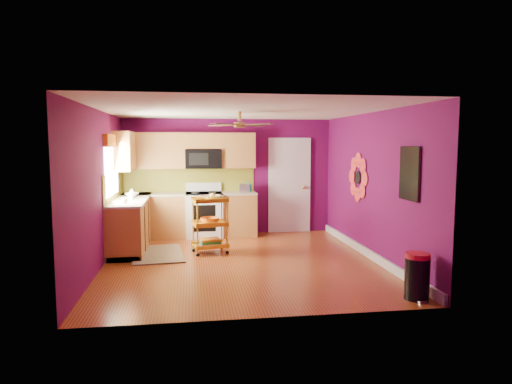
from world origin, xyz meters
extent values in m
plane|color=maroon|center=(0.00, 0.00, 0.00)|extent=(5.00, 5.00, 0.00)
cube|color=#5C0A49|center=(0.00, 2.50, 1.25)|extent=(4.50, 0.04, 2.50)
cube|color=#5C0A49|center=(0.00, -2.50, 1.25)|extent=(4.50, 0.04, 2.50)
cube|color=#5C0A49|center=(-2.25, 0.00, 1.25)|extent=(0.04, 5.00, 2.50)
cube|color=#5C0A49|center=(2.25, 0.00, 1.25)|extent=(0.04, 5.00, 2.50)
cube|color=silver|center=(0.00, 0.00, 2.50)|extent=(4.50, 5.00, 0.04)
cube|color=white|center=(2.22, 0.00, 0.07)|extent=(0.05, 4.90, 0.14)
cube|color=#965D28|center=(-1.95, 1.35, 0.45)|extent=(0.60, 2.30, 0.90)
cube|color=#965D28|center=(-0.85, 2.20, 0.45)|extent=(2.80, 0.60, 0.90)
cube|color=beige|center=(-1.95, 1.35, 0.92)|extent=(0.63, 2.30, 0.04)
cube|color=beige|center=(-0.85, 2.20, 0.92)|extent=(2.80, 0.63, 0.04)
cube|color=black|center=(-1.95, 1.35, 0.05)|extent=(0.54, 2.30, 0.10)
cube|color=black|center=(-0.85, 2.20, 0.05)|extent=(2.80, 0.54, 0.10)
cube|color=white|center=(-0.55, 2.17, 0.46)|extent=(0.76, 0.66, 0.92)
cube|color=black|center=(-0.55, 2.17, 0.93)|extent=(0.76, 0.62, 0.03)
cube|color=white|center=(-0.55, 2.45, 1.04)|extent=(0.76, 0.06, 0.18)
cube|color=black|center=(-0.55, 1.84, 0.45)|extent=(0.45, 0.02, 0.55)
cube|color=#965D28|center=(-1.59, 2.33, 1.83)|extent=(1.32, 0.33, 0.75)
cube|color=#965D28|center=(0.19, 2.33, 1.83)|extent=(0.72, 0.33, 0.75)
cube|color=#965D28|center=(-0.55, 2.33, 2.03)|extent=(0.76, 0.33, 0.34)
cube|color=#965D28|center=(-2.08, 1.85, 1.83)|extent=(0.33, 1.30, 0.75)
cube|color=black|center=(-0.55, 2.30, 1.65)|extent=(0.76, 0.38, 0.40)
cube|color=brown|center=(-0.85, 2.49, 1.20)|extent=(2.80, 0.01, 0.51)
cube|color=brown|center=(-2.24, 1.35, 1.20)|extent=(0.01, 2.30, 0.51)
cube|color=white|center=(-2.23, 1.05, 1.55)|extent=(0.03, 1.20, 1.00)
cube|color=orange|center=(-2.20, 1.05, 2.02)|extent=(0.08, 1.35, 0.22)
cube|color=white|center=(1.35, 2.48, 1.02)|extent=(0.85, 0.04, 2.05)
cube|color=white|center=(1.35, 2.46, 1.02)|extent=(0.95, 0.02, 2.15)
sphere|color=#BF8C3F|center=(1.67, 2.42, 1.00)|extent=(0.07, 0.07, 0.07)
cylinder|color=black|center=(2.23, 0.60, 1.35)|extent=(0.01, 0.24, 0.24)
cube|color=teal|center=(2.23, -1.40, 1.55)|extent=(0.03, 0.52, 0.72)
cube|color=black|center=(2.21, -1.40, 1.55)|extent=(0.01, 0.56, 0.76)
cylinder|color=#BF8C3F|center=(0.00, 0.20, 2.42)|extent=(0.06, 0.06, 0.16)
cylinder|color=#BF8C3F|center=(0.00, 0.20, 2.28)|extent=(0.20, 0.20, 0.08)
cube|color=#4C2D19|center=(0.27, 0.47, 2.28)|extent=(0.47, 0.47, 0.01)
cube|color=#4C2D19|center=(-0.27, 0.47, 2.28)|extent=(0.47, 0.47, 0.01)
cube|color=#4C2D19|center=(-0.27, -0.07, 2.28)|extent=(0.47, 0.47, 0.01)
cube|color=#4C2D19|center=(0.27, -0.07, 2.28)|extent=(0.47, 0.47, 0.01)
cube|color=black|center=(-1.42, 0.71, 0.01)|extent=(1.00, 1.49, 0.02)
cylinder|color=yellow|center=(-0.72, 0.46, 0.51)|extent=(0.03, 0.03, 0.93)
cylinder|color=yellow|center=(-0.19, 0.57, 0.51)|extent=(0.03, 0.03, 0.93)
cylinder|color=yellow|center=(-0.79, 0.83, 0.51)|extent=(0.03, 0.03, 0.93)
cylinder|color=yellow|center=(-0.27, 0.93, 0.51)|extent=(0.03, 0.03, 0.93)
sphere|color=black|center=(-0.72, 0.46, 0.03)|extent=(0.07, 0.07, 0.07)
sphere|color=black|center=(-0.19, 0.57, 0.03)|extent=(0.07, 0.07, 0.07)
sphere|color=black|center=(-0.79, 0.83, 0.03)|extent=(0.07, 0.07, 0.07)
sphere|color=black|center=(-0.27, 0.93, 0.03)|extent=(0.07, 0.07, 0.07)
cube|color=yellow|center=(-0.49, 0.70, 0.95)|extent=(0.68, 0.55, 0.03)
cube|color=yellow|center=(-0.49, 0.70, 0.52)|extent=(0.68, 0.55, 0.03)
cube|color=yellow|center=(-0.49, 0.70, 0.13)|extent=(0.68, 0.55, 0.03)
imported|color=beige|center=(-0.44, 0.71, 1.01)|extent=(0.39, 0.39, 0.08)
sphere|color=yellow|center=(-0.44, 0.71, 1.03)|extent=(0.11, 0.11, 0.11)
imported|color=orange|center=(-0.49, 0.70, 0.59)|extent=(0.40, 0.40, 0.11)
cube|color=navy|center=(-0.49, 0.70, 0.17)|extent=(0.39, 0.33, 0.04)
cube|color=#267233|center=(-0.49, 0.70, 0.21)|extent=(0.39, 0.33, 0.04)
cube|color=orange|center=(-0.49, 0.70, 0.25)|extent=(0.39, 0.33, 0.03)
cylinder|color=black|center=(2.00, -2.15, 0.27)|extent=(0.36, 0.36, 0.53)
cylinder|color=red|center=(2.00, -2.15, 0.56)|extent=(0.31, 0.31, 0.06)
cube|color=beige|center=(2.00, -2.31, 0.01)|extent=(0.11, 0.07, 0.03)
cylinder|color=#16A9A9|center=(0.39, 2.27, 1.02)|extent=(0.18, 0.18, 0.16)
sphere|color=#16A9A9|center=(0.39, 2.27, 1.12)|extent=(0.06, 0.06, 0.06)
cube|color=beige|center=(0.30, 2.19, 1.03)|extent=(0.22, 0.15, 0.18)
imported|color=#EA3F72|center=(-1.93, 1.16, 1.03)|extent=(0.08, 0.08, 0.18)
imported|color=white|center=(-1.93, 1.47, 1.03)|extent=(0.14, 0.14, 0.18)
imported|color=white|center=(-1.97, 1.73, 0.97)|extent=(0.27, 0.27, 0.07)
imported|color=white|center=(-1.97, 0.68, 0.98)|extent=(0.11, 0.11, 0.09)
camera|label=1|loc=(-0.82, -7.42, 1.96)|focal=32.00mm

